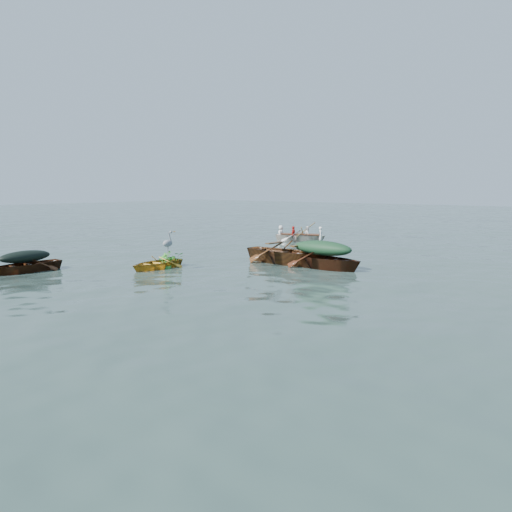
{
  "coord_description": "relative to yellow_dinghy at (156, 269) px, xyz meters",
  "views": [
    {
      "loc": [
        10.69,
        -10.06,
        2.84
      ],
      "look_at": [
        0.09,
        3.06,
        0.5
      ],
      "focal_mm": 35.0,
      "sensor_mm": 36.0,
      "label": 1
    }
  ],
  "objects": [
    {
      "name": "ground",
      "position": [
        2.87,
        -1.17,
        0.0
      ],
      "size": [
        140.0,
        140.0,
        0.0
      ],
      "primitive_type": "plane",
      "color": "#31453F",
      "rests_on": "ground"
    },
    {
      "name": "yellow_dinghy",
      "position": [
        0.0,
        0.0,
        0.0
      ],
      "size": [
        1.2,
        2.65,
        0.67
      ],
      "primitive_type": "imported",
      "rotation": [
        0.0,
        0.0,
        0.02
      ],
      "color": "orange",
      "rests_on": "ground"
    },
    {
      "name": "dark_covered_boat",
      "position": [
        -2.87,
        -3.23,
        0.0
      ],
      "size": [
        1.29,
        3.25,
        0.77
      ],
      "primitive_type": "imported",
      "rotation": [
        0.0,
        0.0,
        0.03
      ],
      "color": "#4E2C12",
      "rests_on": "ground"
    },
    {
      "name": "green_tarp_boat",
      "position": [
        4.49,
        3.7,
        0.0
      ],
      "size": [
        4.3,
        1.49,
        0.98
      ],
      "primitive_type": "imported",
      "rotation": [
        0.0,
        0.0,
        1.53
      ],
      "color": "#522013",
      "rests_on": "ground"
    },
    {
      "name": "open_wooden_boat",
      "position": [
        2.91,
        3.77,
        0.0
      ],
      "size": [
        5.03,
        1.87,
        1.19
      ],
      "primitive_type": "imported",
      "rotation": [
        0.0,
        0.0,
        1.5
      ],
      "color": "brown",
      "rests_on": "ground"
    },
    {
      "name": "rowed_boat",
      "position": [
        -0.91,
        10.4,
        0.0
      ],
      "size": [
        3.82,
        2.36,
        0.84
      ],
      "primitive_type": "imported",
      "rotation": [
        0.0,
        0.0,
        1.94
      ],
      "color": "white",
      "rests_on": "ground"
    },
    {
      "name": "dark_tarp_cover",
      "position": [
        -2.87,
        -3.23,
        0.59
      ],
      "size": [
        0.71,
        1.79,
        0.4
      ],
      "primitive_type": "ellipsoid",
      "rotation": [
        0.0,
        0.0,
        0.03
      ],
      "color": "black",
      "rests_on": "dark_covered_boat"
    },
    {
      "name": "green_tarp_cover",
      "position": [
        4.49,
        3.7,
        0.75
      ],
      "size": [
        2.37,
        0.82,
        0.52
      ],
      "primitive_type": "ellipsoid",
      "rotation": [
        0.0,
        0.0,
        1.53
      ],
      "color": "#193D22",
      "rests_on": "green_tarp_boat"
    },
    {
      "name": "thwart_benches",
      "position": [
        2.91,
        3.77,
        0.61
      ],
      "size": [
        2.52,
        1.09,
        0.04
      ],
      "primitive_type": null,
      "rotation": [
        0.0,
        0.0,
        1.5
      ],
      "color": "#452910",
      "rests_on": "open_wooden_boat"
    },
    {
      "name": "heron",
      "position": [
        0.55,
        0.06,
        0.8
      ],
      "size": [
        0.29,
        0.41,
        0.92
      ],
      "primitive_type": null,
      "rotation": [
        0.0,
        0.0,
        0.02
      ],
      "color": "gray",
      "rests_on": "yellow_dinghy"
    },
    {
      "name": "dinghy_weeds",
      "position": [
        0.01,
        0.55,
        0.64
      ],
      "size": [
        0.72,
        0.92,
        0.6
      ],
      "primitive_type": "imported",
      "rotation": [
        0.0,
        0.0,
        0.02
      ],
      "color": "#22731E",
      "rests_on": "yellow_dinghy"
    },
    {
      "name": "rowers",
      "position": [
        -0.91,
        10.4,
        0.8
      ],
      "size": [
        2.75,
        1.86,
        0.76
      ],
      "primitive_type": "imported",
      "rotation": [
        0.0,
        0.0,
        1.94
      ],
      "color": "white",
      "rests_on": "rowed_boat"
    },
    {
      "name": "oars",
      "position": [
        -0.91,
        10.4,
        0.45
      ],
      "size": [
        1.51,
        2.64,
        0.06
      ],
      "primitive_type": null,
      "rotation": [
        0.0,
        0.0,
        1.94
      ],
      "color": "olive",
      "rests_on": "rowed_boat"
    }
  ]
}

